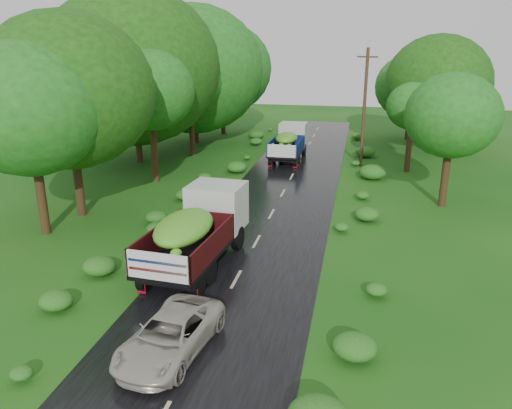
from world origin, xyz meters
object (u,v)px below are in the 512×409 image
(truck_far, at_px, (289,141))
(utility_pole, at_px, (364,107))
(truck_near, at_px, (199,227))
(car, at_px, (170,335))

(truck_far, bearing_deg, utility_pole, -8.43)
(truck_near, height_order, utility_pole, utility_pole)
(truck_near, distance_m, truck_far, 20.05)
(car, bearing_deg, truck_near, 107.59)
(truck_near, bearing_deg, truck_far, 91.98)
(utility_pole, bearing_deg, truck_near, -90.22)
(car, height_order, utility_pole, utility_pole)
(truck_far, distance_m, utility_pole, 6.40)
(truck_near, xyz_separation_m, car, (1.11, -6.35, -1.03))
(truck_near, bearing_deg, utility_pole, 75.71)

